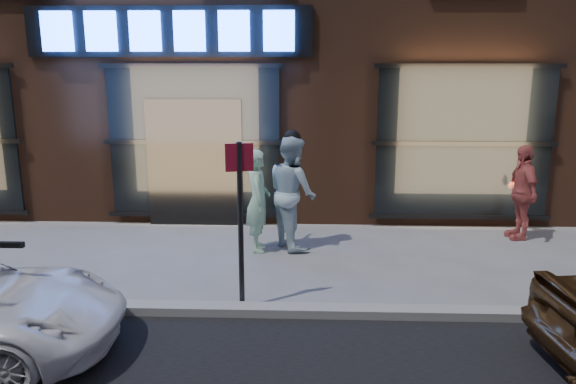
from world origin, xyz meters
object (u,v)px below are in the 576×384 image
at_px(passerby, 522,192).
at_px(sign_post, 240,210).
at_px(man_cap, 292,192).
at_px(man_bowtie, 258,201).

height_order(passerby, sign_post, sign_post).
bearing_deg(sign_post, man_cap, 64.08).
xyz_separation_m(man_cap, sign_post, (-0.57, -2.46, 0.34)).
height_order(man_bowtie, passerby, man_bowtie).
bearing_deg(man_bowtie, passerby, -85.81).
bearing_deg(sign_post, man_bowtie, 76.82).
xyz_separation_m(man_bowtie, man_cap, (0.56, 0.20, 0.10)).
distance_m(man_cap, passerby, 4.06).
height_order(man_cap, passerby, man_cap).
distance_m(man_bowtie, passerby, 4.64).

